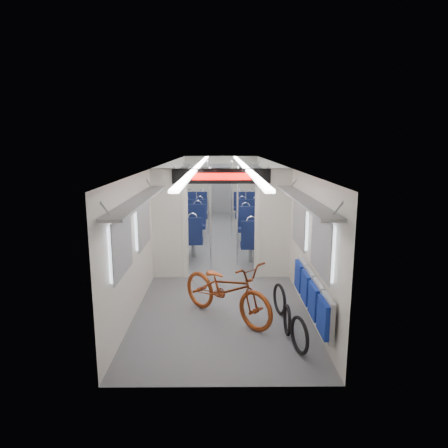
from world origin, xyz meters
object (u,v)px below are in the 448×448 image
(seat_bay_near_right, at_px, (257,231))
(stanchion_far_left, at_px, (208,198))
(seat_bay_far_left, at_px, (195,208))
(stanchion_near_right, at_px, (237,217))
(bike_hoop_a, at_px, (299,337))
(stanchion_far_right, at_px, (232,199))
(stanchion_near_left, at_px, (211,220))
(seat_bay_near_left, at_px, (187,227))
(bike_hoop_c, at_px, (279,300))
(bike_hoop_b, at_px, (287,321))
(flip_bench, at_px, (311,294))
(seat_bay_far_right, at_px, (248,208))
(bicycle, at_px, (226,289))

(seat_bay_near_right, bearing_deg, stanchion_far_left, 122.77)
(seat_bay_far_left, xyz_separation_m, stanchion_near_right, (1.30, -4.95, 0.60))
(bike_hoop_a, height_order, stanchion_far_right, stanchion_far_right)
(stanchion_near_left, bearing_deg, seat_bay_near_left, 109.83)
(seat_bay_near_right, bearing_deg, seat_bay_near_left, 167.11)
(bike_hoop_a, distance_m, seat_bay_near_right, 5.21)
(seat_bay_near_left, height_order, stanchion_near_right, stanchion_near_right)
(bike_hoop_c, height_order, seat_bay_far_left, seat_bay_far_left)
(seat_bay_near_right, relative_size, stanchion_far_right, 0.98)
(bike_hoop_b, height_order, seat_bay_far_left, seat_bay_far_left)
(bike_hoop_a, distance_m, stanchion_near_left, 4.01)
(seat_bay_far_left, bearing_deg, seat_bay_near_left, -90.00)
(bike_hoop_c, xyz_separation_m, seat_bay_near_right, (-0.03, 3.92, 0.33))
(flip_bench, bearing_deg, bike_hoop_b, -157.28)
(stanchion_near_left, height_order, stanchion_near_right, same)
(seat_bay_near_right, xyz_separation_m, stanchion_near_right, (-0.57, -1.16, 0.58))
(bike_hoop_b, distance_m, stanchion_far_left, 6.96)
(flip_bench, xyz_separation_m, seat_bay_far_left, (-2.29, 8.29, -0.03))
(bike_hoop_c, distance_m, seat_bay_near_right, 3.93)
(bike_hoop_c, bearing_deg, stanchion_far_left, 102.89)
(seat_bay_far_right, bearing_deg, bike_hoop_a, -89.27)
(stanchion_near_left, relative_size, stanchion_far_left, 1.00)
(bike_hoop_a, height_order, seat_bay_far_left, seat_bay_far_left)
(flip_bench, xyz_separation_m, stanchion_far_right, (-1.03, 6.26, 0.57))
(bicycle, xyz_separation_m, stanchion_near_left, (-0.31, 2.57, 0.65))
(bicycle, bearing_deg, seat_bay_far_right, 38.47)
(bike_hoop_c, xyz_separation_m, seat_bay_far_right, (-0.03, 7.69, 0.31))
(bike_hoop_c, bearing_deg, bicycle, -169.94)
(seat_bay_near_left, distance_m, seat_bay_far_left, 3.36)
(bike_hoop_c, bearing_deg, bike_hoop_b, -89.34)
(bike_hoop_a, distance_m, bike_hoop_c, 1.28)
(seat_bay_near_left, bearing_deg, seat_bay_far_right, 60.78)
(bike_hoop_a, relative_size, seat_bay_far_right, 0.25)
(seat_bay_near_right, bearing_deg, bike_hoop_c, -89.58)
(seat_bay_far_left, bearing_deg, stanchion_near_left, -82.50)
(bicycle, xyz_separation_m, stanchion_far_right, (0.24, 5.84, 0.65))
(flip_bench, relative_size, stanchion_far_right, 0.93)
(bike_hoop_b, distance_m, seat_bay_near_left, 5.45)
(seat_bay_far_left, bearing_deg, bike_hoop_c, -76.16)
(bike_hoop_b, xyz_separation_m, stanchion_near_right, (-0.60, 3.50, 0.94))
(seat_bay_far_right, height_order, stanchion_near_right, stanchion_near_right)
(bike_hoop_c, bearing_deg, flip_bench, -56.24)
(bike_hoop_a, bearing_deg, seat_bay_near_left, 109.43)
(seat_bay_far_left, xyz_separation_m, seat_bay_far_right, (1.87, -0.02, -0.00))
(stanchion_near_left, height_order, stanchion_far_left, same)
(bicycle, height_order, stanchion_near_right, stanchion_near_right)
(bike_hoop_a, height_order, seat_bay_far_right, seat_bay_far_right)
(bicycle, distance_m, bike_hoop_c, 0.94)
(bike_hoop_a, bearing_deg, bicycle, 131.02)
(flip_bench, xyz_separation_m, seat_bay_far_right, (-0.42, 8.28, -0.03))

